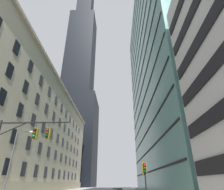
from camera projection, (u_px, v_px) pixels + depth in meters
The scene contains 6 objects.
station_building at pixel (31, 131), 45.34m from camera, with size 12.84×73.38×27.30m.
dark_skyscraper at pixel (79, 72), 121.56m from camera, with size 25.79×25.79×235.65m.
glass_office_midrise at pixel (168, 70), 49.83m from camera, with size 15.69×49.21×59.99m.
traffic_signal_mast at pixel (23, 143), 16.90m from camera, with size 6.85×0.63×7.38m.
traffic_light_near_right at pixel (145, 171), 16.84m from camera, with size 0.40×0.63×3.56m.
street_lamppost at pixel (14, 156), 23.35m from camera, with size 2.30×0.32×8.35m.
Camera 1 is at (4.49, -13.46, 1.97)m, focal length 28.96 mm.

